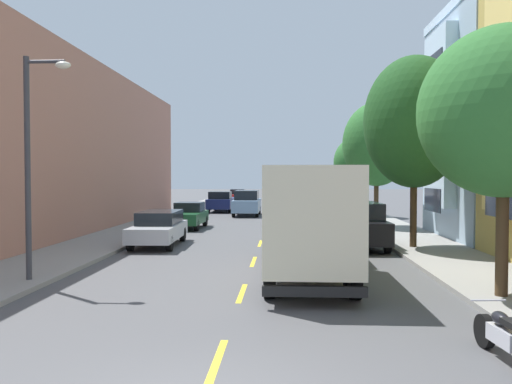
{
  "coord_description": "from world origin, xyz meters",
  "views": [
    {
      "loc": [
        1.12,
        -6.5,
        3.08
      ],
      "look_at": [
        -0.42,
        21.18,
        2.2
      ],
      "focal_mm": 36.65,
      "sensor_mm": 36.0,
      "label": 1
    }
  ],
  "objects": [
    {
      "name": "street_tree_second",
      "position": [
        6.4,
        15.26,
        5.26
      ],
      "size": [
        4.11,
        4.11,
        7.83
      ],
      "color": "#47331E",
      "rests_on": "sidewalk_right"
    },
    {
      "name": "sidewalk_right",
      "position": [
        7.1,
        28.0,
        0.07
      ],
      "size": [
        3.2,
        120.0,
        0.14
      ],
      "primitive_type": "cube",
      "color": "gray",
      "rests_on": "ground_plane"
    },
    {
      "name": "delivery_box_truck",
      "position": [
        1.8,
        9.13,
        1.89
      ],
      "size": [
        2.4,
        8.1,
        3.31
      ],
      "color": "beige",
      "rests_on": "ground_plane"
    },
    {
      "name": "street_lamp",
      "position": [
        -5.94,
        7.78,
        3.8
      ],
      "size": [
        1.35,
        0.28,
        6.26
      ],
      "color": "#38383D",
      "rests_on": "sidewalk_left"
    },
    {
      "name": "parked_wagon_silver",
      "position": [
        -4.4,
        16.03,
        0.8
      ],
      "size": [
        1.96,
        4.75,
        1.5
      ],
      "color": "#B2B5BA",
      "rests_on": "ground_plane"
    },
    {
      "name": "parked_wagon_white",
      "position": [
        4.38,
        35.44,
        0.8
      ],
      "size": [
        1.92,
        4.74,
        1.5
      ],
      "color": "silver",
      "rests_on": "ground_plane"
    },
    {
      "name": "parked_hatchback_red",
      "position": [
        -4.31,
        52.55,
        0.76
      ],
      "size": [
        1.78,
        4.02,
        1.5
      ],
      "color": "#AD1E1E",
      "rests_on": "ground_plane"
    },
    {
      "name": "street_tree_third",
      "position": [
        6.4,
        24.05,
        4.87
      ],
      "size": [
        3.93,
        3.93,
        7.17
      ],
      "color": "#47331E",
      "rests_on": "sidewalk_right"
    },
    {
      "name": "parked_suv_black",
      "position": [
        4.26,
        15.88,
        0.99
      ],
      "size": [
        2.06,
        4.85,
        1.93
      ],
      "color": "black",
      "rests_on": "ground_plane"
    },
    {
      "name": "parked_pickup_orange",
      "position": [
        4.49,
        41.82,
        0.83
      ],
      "size": [
        2.05,
        5.32,
        1.73
      ],
      "color": "orange",
      "rests_on": "ground_plane"
    },
    {
      "name": "street_tree_nearest",
      "position": [
        6.4,
        6.47,
        4.6
      ],
      "size": [
        4.08,
        4.08,
        6.55
      ],
      "color": "#47331E",
      "rests_on": "sidewalk_right"
    },
    {
      "name": "ground_plane",
      "position": [
        0.0,
        30.0,
        0.0
      ],
      "size": [
        160.0,
        160.0,
        0.0
      ],
      "primitive_type": "plane",
      "color": "#4C4C4F"
    },
    {
      "name": "lane_centerline_dashes",
      "position": [
        0.0,
        24.5,
        0.0
      ],
      "size": [
        0.14,
        47.2,
        0.01
      ],
      "color": "yellow",
      "rests_on": "ground_plane"
    },
    {
      "name": "parked_hatchback_teal",
      "position": [
        4.43,
        28.69,
        0.76
      ],
      "size": [
        1.84,
        4.04,
        1.5
      ],
      "color": "#195B60",
      "rests_on": "ground_plane"
    },
    {
      "name": "moving_sky_sedan",
      "position": [
        -1.8,
        33.29,
        0.99
      ],
      "size": [
        1.95,
        4.8,
        1.93
      ],
      "color": "#7A9EC6",
      "rests_on": "ground_plane"
    },
    {
      "name": "street_tree_farthest",
      "position": [
        6.4,
        32.85,
        4.06
      ],
      "size": [
        3.32,
        3.32,
        5.8
      ],
      "color": "#47331E",
      "rests_on": "sidewalk_right"
    },
    {
      "name": "parked_hatchback_champagne",
      "position": [
        4.24,
        52.15,
        0.76
      ],
      "size": [
        1.77,
        4.01,
        1.5
      ],
      "color": "tan",
      "rests_on": "ground_plane"
    },
    {
      "name": "parked_hatchback_forest",
      "position": [
        -4.49,
        23.49,
        0.76
      ],
      "size": [
        1.82,
        4.04,
        1.5
      ],
      "color": "#194C28",
      "rests_on": "ground_plane"
    },
    {
      "name": "sidewalk_left",
      "position": [
        -7.1,
        28.0,
        0.07
      ],
      "size": [
        3.2,
        120.0,
        0.14
      ],
      "primitive_type": "cube",
      "color": "gray",
      "rests_on": "ground_plane"
    },
    {
      "name": "apartment_block_opposite",
      "position": [
        -13.7,
        20.0,
        4.55
      ],
      "size": [
        10.0,
        36.0,
        9.11
      ],
      "primitive_type": "cube",
      "color": "#B27560",
      "rests_on": "ground_plane"
    },
    {
      "name": "parked_pickup_navy",
      "position": [
        -4.25,
        37.56,
        0.83
      ],
      "size": [
        2.11,
        5.34,
        1.73
      ],
      "color": "navy",
      "rests_on": "ground_plane"
    },
    {
      "name": "parked_motorcycle",
      "position": [
        4.75,
        2.23,
        0.41
      ],
      "size": [
        0.62,
        2.05,
        0.9
      ],
      "color": "black",
      "rests_on": "ground_plane"
    }
  ]
}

